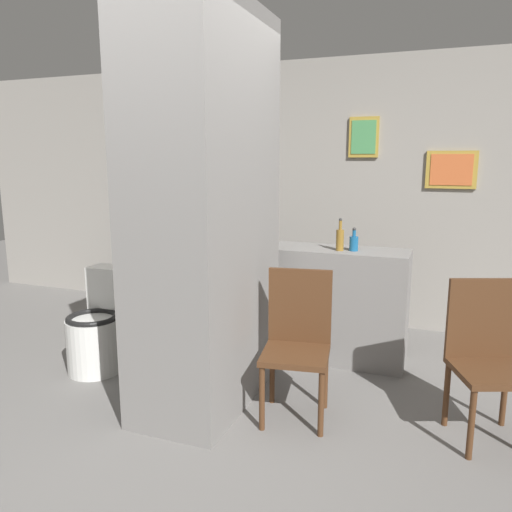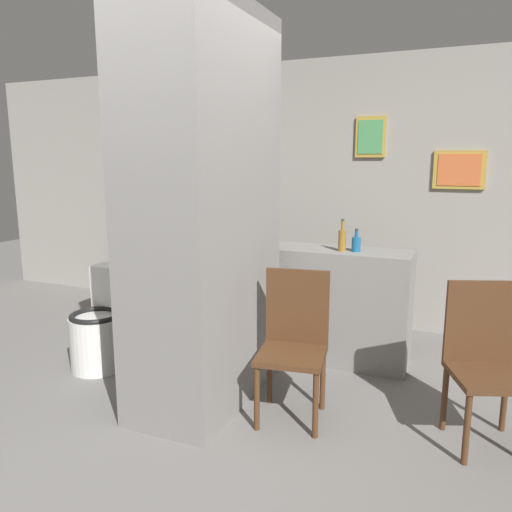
# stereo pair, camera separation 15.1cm
# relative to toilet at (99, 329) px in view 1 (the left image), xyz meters

# --- Properties ---
(ground_plane) EXTENTS (14.00, 14.00, 0.00)m
(ground_plane) POSITION_rel_toilet_xyz_m (1.02, -0.73, -0.33)
(ground_plane) COLOR slate
(wall_back) EXTENTS (8.00, 0.09, 2.60)m
(wall_back) POSITION_rel_toilet_xyz_m (1.02, 1.90, 0.98)
(wall_back) COLOR gray
(wall_back) RESTS_ON ground_plane
(pillar_center) EXTENTS (0.65, 1.20, 2.60)m
(pillar_center) POSITION_rel_toilet_xyz_m (1.03, -0.13, 0.97)
(pillar_center) COLOR gray
(pillar_center) RESTS_ON ground_plane
(counter_shelf) EXTENTS (1.14, 0.44, 0.93)m
(counter_shelf) POSITION_rel_toilet_xyz_m (1.70, 0.87, 0.14)
(counter_shelf) COLOR gray
(counter_shelf) RESTS_ON ground_plane
(toilet) EXTENTS (0.42, 0.58, 0.79)m
(toilet) POSITION_rel_toilet_xyz_m (0.00, 0.00, 0.00)
(toilet) COLOR silver
(toilet) RESTS_ON ground_plane
(chair_near_pillar) EXTENTS (0.48, 0.48, 0.95)m
(chair_near_pillar) POSITION_rel_toilet_xyz_m (1.67, -0.12, 0.19)
(chair_near_pillar) COLOR #4C2D19
(chair_near_pillar) RESTS_ON ground_plane
(chair_by_doorway) EXTENTS (0.54, 0.54, 0.95)m
(chair_by_doorway) POSITION_rel_toilet_xyz_m (2.79, 0.02, 0.19)
(chair_by_doorway) COLOR #4C2D19
(chair_by_doorway) RESTS_ON ground_plane
(bicycle) EXTENTS (1.71, 0.42, 0.67)m
(bicycle) POSITION_rel_toilet_xyz_m (0.43, 1.13, 0.00)
(bicycle) COLOR black
(bicycle) RESTS_ON ground_plane
(bottle_tall) EXTENTS (0.06, 0.06, 0.26)m
(bottle_tall) POSITION_rel_toilet_xyz_m (1.74, 0.81, 0.70)
(bottle_tall) COLOR olive
(bottle_tall) RESTS_ON counter_shelf
(bottle_short) EXTENTS (0.07, 0.07, 0.19)m
(bottle_short) POSITION_rel_toilet_xyz_m (1.84, 0.83, 0.67)
(bottle_short) COLOR #19598C
(bottle_short) RESTS_ON counter_shelf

